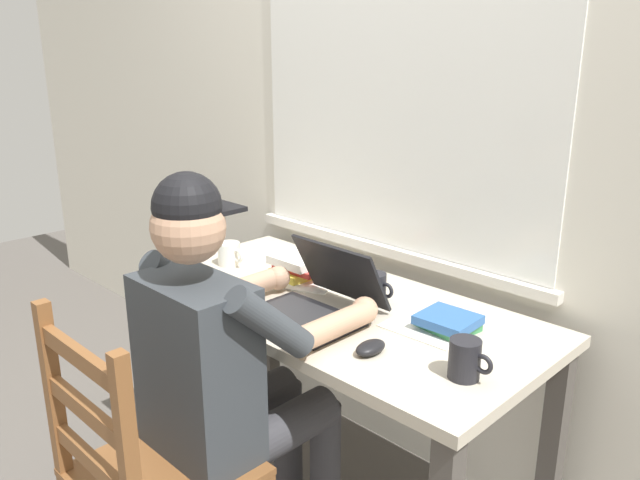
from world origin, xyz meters
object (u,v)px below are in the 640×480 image
(computer_mouse, at_px, (371,348))
(coffee_mug_white, at_px, (230,254))
(coffee_mug_dark, at_px, (375,288))
(wooden_chair, at_px, (147,477))
(laptop, at_px, (317,299))
(coffee_mug_spare, at_px, (465,359))
(landscape_photo_print, at_px, (213,278))
(desk, at_px, (330,331))
(seated_person, at_px, (229,363))
(book_stack_main, at_px, (298,266))
(book_stack_side, at_px, (448,322))

(computer_mouse, height_order, coffee_mug_white, coffee_mug_white)
(coffee_mug_white, relative_size, coffee_mug_dark, 1.05)
(wooden_chair, height_order, laptop, laptop)
(computer_mouse, relative_size, coffee_mug_spare, 0.85)
(wooden_chair, distance_m, computer_mouse, 0.68)
(landscape_photo_print, bearing_deg, coffee_mug_dark, 41.79)
(coffee_mug_spare, bearing_deg, coffee_mug_white, 174.31)
(desk, distance_m, seated_person, 0.42)
(laptop, relative_size, coffee_mug_dark, 2.93)
(computer_mouse, distance_m, coffee_mug_spare, 0.26)
(coffee_mug_spare, height_order, landscape_photo_print, coffee_mug_spare)
(seated_person, relative_size, laptop, 3.69)
(desk, relative_size, coffee_mug_spare, 11.98)
(coffee_mug_white, relative_size, landscape_photo_print, 0.93)
(book_stack_main, distance_m, book_stack_side, 0.63)
(desk, xyz_separation_m, laptop, (0.04, -0.10, 0.15))
(coffee_mug_dark, height_order, book_stack_main, coffee_mug_dark)
(wooden_chair, relative_size, coffee_mug_white, 7.75)
(laptop, relative_size, landscape_photo_print, 2.59)
(desk, relative_size, coffee_mug_dark, 12.21)
(book_stack_main, xyz_separation_m, landscape_photo_print, (-0.21, -0.22, -0.04))
(coffee_mug_dark, bearing_deg, computer_mouse, -51.74)
(desk, relative_size, coffee_mug_white, 11.61)
(seated_person, height_order, computer_mouse, seated_person)
(computer_mouse, bearing_deg, coffee_mug_white, 168.38)
(book_stack_side, bearing_deg, computer_mouse, -103.61)
(wooden_chair, bearing_deg, computer_mouse, 58.38)
(seated_person, relative_size, coffee_mug_dark, 10.80)
(laptop, height_order, coffee_mug_dark, laptop)
(coffee_mug_white, distance_m, landscape_photo_print, 0.15)
(computer_mouse, height_order, coffee_mug_spare, coffee_mug_spare)
(desk, distance_m, coffee_mug_dark, 0.21)
(laptop, bearing_deg, coffee_mug_dark, 72.86)
(wooden_chair, relative_size, coffee_mug_dark, 8.16)
(wooden_chair, xyz_separation_m, book_stack_side, (0.38, 0.78, 0.31))
(book_stack_side, bearing_deg, desk, -167.55)
(computer_mouse, xyz_separation_m, book_stack_side, (0.06, 0.27, 0.01))
(wooden_chair, bearing_deg, landscape_photo_print, 128.98)
(seated_person, bearing_deg, computer_mouse, 36.46)
(desk, bearing_deg, book_stack_main, 161.73)
(laptop, height_order, computer_mouse, laptop)
(landscape_photo_print, bearing_deg, coffee_mug_white, 137.77)
(wooden_chair, xyz_separation_m, computer_mouse, (0.32, 0.51, 0.30))
(coffee_mug_white, height_order, book_stack_main, coffee_mug_white)
(book_stack_main, bearing_deg, book_stack_side, 0.71)
(seated_person, xyz_separation_m, coffee_mug_white, (-0.52, 0.41, 0.10))
(seated_person, height_order, wooden_chair, seated_person)
(wooden_chair, xyz_separation_m, coffee_mug_white, (-0.52, 0.69, 0.33))
(desk, xyz_separation_m, landscape_photo_print, (-0.44, -0.14, 0.11))
(coffee_mug_white, relative_size, book_stack_side, 0.70)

